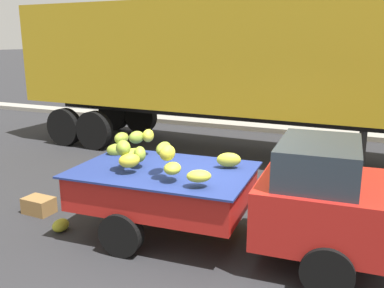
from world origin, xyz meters
name	(u,v)px	position (x,y,z in m)	size (l,w,h in m)	color
ground	(204,244)	(0.00, 0.00, 0.00)	(220.00, 220.00, 0.00)	#28282B
curb_strip	(302,131)	(0.00, 8.47, 0.08)	(80.00, 0.80, 0.16)	gray
pickup_truck	(285,197)	(1.15, 0.15, 0.88)	(4.81, 2.07, 1.70)	#B21E19
semi_trailer	(230,58)	(-1.40, 5.11, 2.54)	(12.06, 2.90, 3.95)	gold
fallen_banana_bunch_near_tailgate	(61,225)	(-2.26, -0.54, 0.10)	(0.31, 0.22, 0.20)	#A9A829
produce_crate	(39,205)	(-3.12, -0.12, 0.14)	(0.52, 0.36, 0.28)	olive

